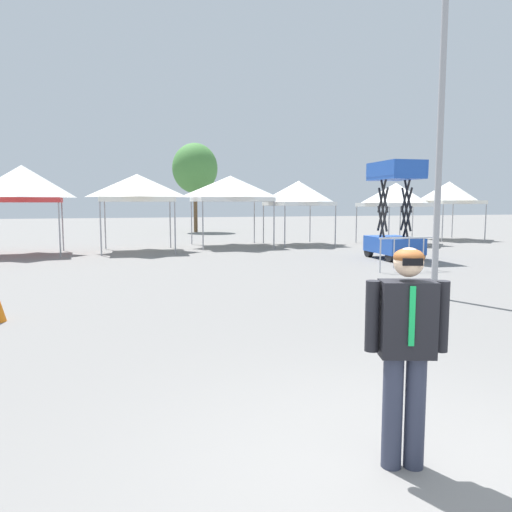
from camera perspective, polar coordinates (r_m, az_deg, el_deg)
The scene contains 12 objects.
ground_plane at distance 4.36m, azimuth 17.33°, elevation -23.22°, with size 140.00×140.00×0.00m, color slate.
canopy_tent_behind_left at distance 22.14m, azimuth -25.54°, elevation 7.59°, with size 3.04×3.04×3.65m.
canopy_tent_behind_center at distance 22.08m, azimuth -13.64°, elevation 7.70°, with size 3.28×3.28×3.37m.
canopy_tent_far_right at distance 24.12m, azimuth -2.97°, elevation 7.82°, with size 3.58×3.58×3.44m.
canopy_tent_right_of_center at distance 25.14m, azimuth 4.98°, elevation 7.27°, with size 3.07×3.07×3.23m.
canopy_tent_far_left at distance 26.47m, azimuth 15.96°, elevation 6.86°, with size 3.20×3.20×3.15m.
canopy_tent_center at distance 30.61m, azimuth 21.54°, elevation 6.86°, with size 3.01×3.01×3.36m.
scissor_lift at distance 19.29m, azimuth 15.76°, elevation 3.01°, with size 1.54×2.38×3.66m.
person_foreground at distance 4.08m, azimuth 17.06°, elevation -9.53°, with size 0.62×0.36×1.78m.
light_pole_near_lift at distance 11.89m, azimuth 20.87°, elevation 18.89°, with size 0.36×0.36×8.50m.
tree_behind_tents_center at distance 36.26m, azimuth -7.12°, elevation 10.07°, with size 3.27×3.27×6.43m.
crowd_barrier_mid_lot at distance 15.88m, azimuth 17.37°, elevation 0.96°, with size 2.10×0.06×1.08m.
Camera 1 is at (-2.20, -3.11, 2.12)m, focal length 34.38 mm.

